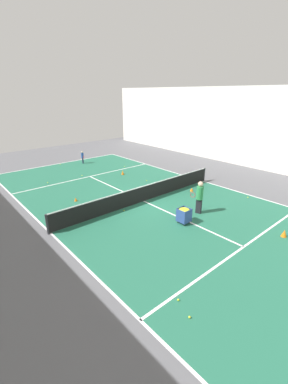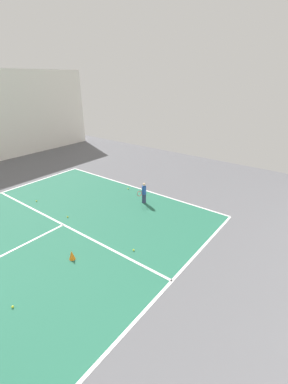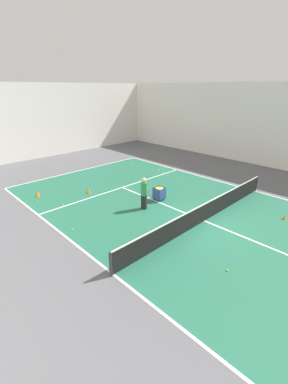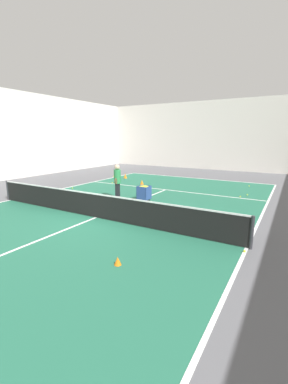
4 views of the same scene
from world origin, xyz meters
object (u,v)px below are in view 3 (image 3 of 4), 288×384
(ball_cart, at_px, (159,191))
(training_cone_0, at_px, (89,190))
(training_cone_1, at_px, (38,193))
(coach_at_net, at_px, (144,191))
(tennis_net, at_px, (205,212))

(ball_cart, xyz_separation_m, training_cone_0, (-2.37, 3.76, -0.38))
(training_cone_0, distance_m, training_cone_1, 3.01)
(coach_at_net, bearing_deg, tennis_net, 4.44)
(ball_cart, height_order, training_cone_1, ball_cart)
(training_cone_0, xyz_separation_m, training_cone_1, (-2.49, 1.68, 0.01))
(tennis_net, distance_m, training_cone_0, 7.36)
(tennis_net, height_order, coach_at_net, coach_at_net)
(tennis_net, xyz_separation_m, ball_cart, (0.28, 3.29, 0.04))
(tennis_net, relative_size, training_cone_1, 33.18)
(ball_cart, height_order, training_cone_0, ball_cart)
(coach_at_net, bearing_deg, training_cone_1, -165.34)
(tennis_net, relative_size, coach_at_net, 6.54)
(tennis_net, xyz_separation_m, training_cone_0, (-2.09, 7.05, -0.34))
(coach_at_net, height_order, training_cone_1, coach_at_net)
(ball_cart, distance_m, training_cone_1, 7.31)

